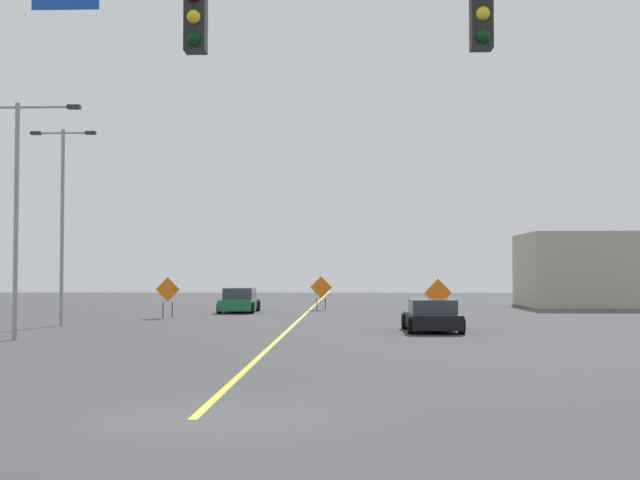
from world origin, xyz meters
TOP-DOWN VIEW (x-y plane):
  - ground at (0.00, 0.00)m, footprint 159.82×159.82m
  - road_centre_stripe at (0.00, 44.39)m, footprint 0.16×88.79m
  - traffic_signal_assembly at (4.56, -0.01)m, footprint 13.76×0.44m
  - street_lamp_near_left at (-10.04, 22.62)m, footprint 2.87×0.24m
  - street_lamp_mid_right at (-9.02, 15.12)m, footprint 4.39×0.24m
  - construction_sign_left_shoulder at (-6.78, 28.93)m, footprint 1.25×0.18m
  - construction_sign_median_far at (0.69, 38.35)m, footprint 1.35×0.14m
  - construction_sign_right_lane at (6.69, 26.95)m, footprint 1.36×0.35m
  - car_black_distant at (5.67, 19.58)m, footprint 2.18×4.04m
  - car_green_approaching at (-3.90, 34.78)m, footprint 2.08×4.25m
  - roadside_building_east at (17.92, 43.78)m, footprint 7.37×7.82m

SIDE VIEW (x-z plane):
  - ground at x=0.00m, z-range 0.00..0.00m
  - road_centre_stripe at x=0.00m, z-range 0.00..0.01m
  - car_black_distant at x=5.67m, z-range -0.04..1.22m
  - car_green_approaching at x=-3.90m, z-range -0.04..1.36m
  - construction_sign_right_lane at x=6.69m, z-range 0.24..2.24m
  - construction_sign_median_far at x=0.69m, z-range 0.26..2.32m
  - construction_sign_left_shoulder at x=-6.78m, z-range 0.29..2.36m
  - roadside_building_east at x=17.92m, z-range 0.00..4.92m
  - street_lamp_mid_right at x=-9.02m, z-range 0.82..8.99m
  - street_lamp_near_left at x=-10.04m, z-range 0.70..9.25m
  - traffic_signal_assembly at x=4.56m, z-range 1.98..9.33m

